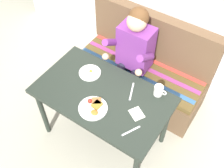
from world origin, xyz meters
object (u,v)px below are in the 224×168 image
(couch, at_px, (142,72))
(coffee_mug, at_px, (159,90))
(plate_breakfast, at_px, (94,107))
(plate_eggs, at_px, (90,73))
(napkin, at_px, (137,114))
(fork, at_px, (131,131))
(knife, at_px, (132,91))
(person, at_px, (132,52))
(table, at_px, (103,100))

(couch, height_order, coffee_mug, couch)
(plate_breakfast, bearing_deg, couch, 91.52)
(plate_eggs, relative_size, coffee_mug, 1.74)
(plate_breakfast, height_order, napkin, plate_breakfast)
(plate_breakfast, xyz_separation_m, fork, (0.38, -0.01, -0.01))
(coffee_mug, relative_size, knife, 0.59)
(person, xyz_separation_m, coffee_mug, (0.46, -0.32, 0.04))
(napkin, bearing_deg, couch, 114.71)
(table, height_order, napkin, napkin)
(plate_breakfast, distance_m, napkin, 0.37)
(plate_eggs, xyz_separation_m, coffee_mug, (0.65, 0.14, 0.04))
(table, relative_size, coffee_mug, 10.17)
(couch, xyz_separation_m, fork, (0.40, -0.94, 0.40))
(plate_breakfast, bearing_deg, fork, -1.67)
(fork, bearing_deg, table, -176.94)
(person, bearing_deg, fork, -58.98)
(coffee_mug, xyz_separation_m, knife, (-0.21, -0.11, -0.05))
(couch, relative_size, napkin, 11.85)
(couch, height_order, knife, couch)
(table, relative_size, fork, 7.06)
(plate_breakfast, relative_size, plate_eggs, 1.20)
(table, distance_m, plate_eggs, 0.29)
(knife, bearing_deg, plate_breakfast, -138.71)
(table, xyz_separation_m, couch, (0.00, 0.76, -0.32))
(couch, distance_m, napkin, 0.94)
(fork, height_order, knife, same)
(coffee_mug, xyz_separation_m, fork, (-0.00, -0.45, -0.05))
(plate_breakfast, bearing_deg, plate_eggs, 131.42)
(table, height_order, coffee_mug, coffee_mug)
(table, relative_size, knife, 6.00)
(fork, bearing_deg, plate_eggs, -179.19)
(person, xyz_separation_m, fork, (0.46, -0.77, -0.01))
(napkin, bearing_deg, coffee_mug, 80.31)
(table, bearing_deg, person, 95.57)
(napkin, height_order, fork, napkin)
(napkin, relative_size, fork, 0.72)
(couch, distance_m, knife, 0.75)
(table, height_order, plate_breakfast, plate_breakfast)
(plate_eggs, relative_size, napkin, 1.69)
(couch, distance_m, coffee_mug, 0.78)
(plate_eggs, bearing_deg, napkin, -13.78)
(plate_eggs, height_order, coffee_mug, coffee_mug)
(table, height_order, couch, couch)
(table, xyz_separation_m, knife, (0.20, 0.17, 0.08))
(couch, bearing_deg, knife, -71.63)
(coffee_mug, bearing_deg, napkin, -99.69)
(person, bearing_deg, table, -84.43)
(plate_breakfast, height_order, fork, plate_breakfast)
(person, relative_size, fork, 7.13)
(plate_breakfast, relative_size, coffee_mug, 2.10)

